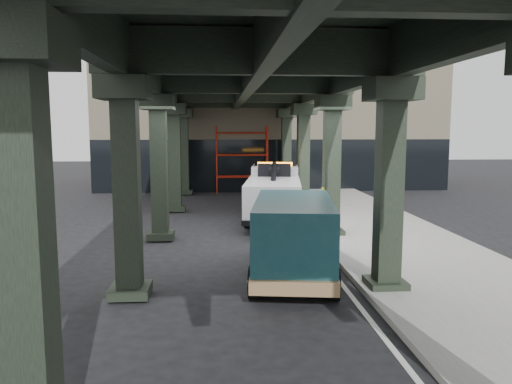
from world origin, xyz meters
name	(u,v)px	position (x,y,z in m)	size (l,w,h in m)	color
ground	(263,252)	(0.00, 0.00, 0.00)	(90.00, 90.00, 0.00)	black
sidewalk	(382,234)	(4.50, 2.00, 0.07)	(5.00, 40.00, 0.15)	gray
lane_stripe	(305,238)	(1.70, 2.00, 0.01)	(0.12, 38.00, 0.01)	silver
viaduct	(246,81)	(-0.40, 2.00, 5.46)	(7.40, 32.00, 6.40)	black
building	(267,126)	(2.00, 20.00, 4.00)	(22.00, 10.00, 8.00)	#C6B793
scaffolding	(242,158)	(0.00, 14.64, 2.11)	(3.08, 0.88, 4.00)	#B31E0E
tow_truck	(274,191)	(1.00, 5.87, 1.19)	(3.00, 7.66, 2.45)	black
towed_van	(294,235)	(0.56, -2.73, 1.13)	(2.68, 5.40, 2.10)	#133F47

